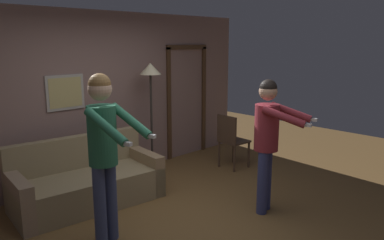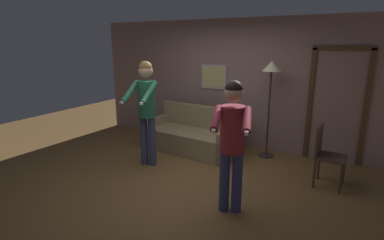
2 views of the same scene
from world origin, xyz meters
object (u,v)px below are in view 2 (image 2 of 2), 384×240
Objects in this scene: couch at (193,137)px; person_standing_left at (146,103)px; torchiere_lamp at (271,77)px; dining_chair_distant at (325,152)px; person_standing_right at (232,135)px.

person_standing_left is (-0.34, -1.06, 0.85)m from couch.
torchiere_lamp is 1.66m from dining_chair_distant.
torchiere_lamp reaches higher than couch.
person_standing_left is 2.00m from person_standing_right.
person_standing_left is 2.95m from dining_chair_distant.
person_standing_right is (1.85, -0.75, -0.10)m from person_standing_left.
person_standing_right is 1.82× the size of dining_chair_distant.
torchiere_lamp reaches higher than person_standing_right.
person_standing_right is (0.11, -2.18, -0.49)m from torchiere_lamp.
dining_chair_distant is at bearing -9.45° from couch.
torchiere_lamp is 0.99× the size of person_standing_left.
dining_chair_distant reaches higher than couch.
person_standing_right is at bearing -50.04° from couch.
couch is 1.16× the size of person_standing_right.
torchiere_lamp reaches higher than dining_chair_distant.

